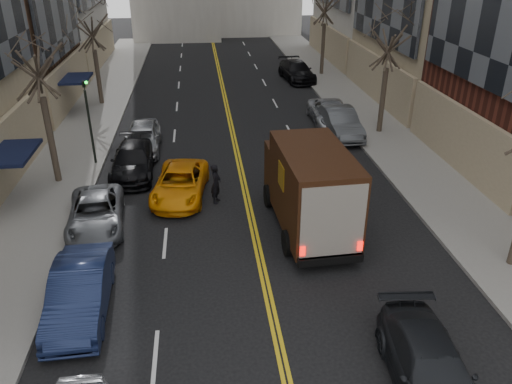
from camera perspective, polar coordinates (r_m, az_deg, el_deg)
sidewalk_left at (r=32.09m, az=-19.17°, el=6.45°), size 4.00×66.00×0.15m
sidewalk_right at (r=33.14m, az=13.05°, el=7.86°), size 4.00×66.00×0.15m
tree_lf_mid at (r=23.89m, az=-24.25°, el=15.39°), size 3.20×3.20×8.91m
tree_lf_far at (r=36.48m, az=-18.48°, el=18.54°), size 3.20×3.20×8.12m
tree_rt_mid at (r=29.86m, az=15.17°, el=17.71°), size 3.20×3.20×8.32m
traffic_signal at (r=26.26m, az=-18.63°, el=8.58°), size 0.29×0.26×4.70m
ups_truck at (r=19.48m, az=6.09°, el=0.43°), size 2.90×6.59×3.55m
observer_sedan at (r=14.05m, az=19.31°, el=-18.62°), size 2.28×4.85×1.37m
taxi at (r=22.66m, az=-8.66°, el=1.01°), size 2.79×4.99×1.32m
pedestrian at (r=21.87m, az=-4.60°, el=0.96°), size 0.61×0.76×1.80m
parked_lf_b at (r=16.48m, az=-19.49°, el=-10.68°), size 1.78×4.66×1.52m
parked_lf_c at (r=20.99m, az=-17.84°, el=-2.31°), size 2.60×4.78×1.27m
parked_lf_d at (r=25.38m, az=-13.87°, el=3.52°), size 2.04×4.94×1.43m
parked_lf_e at (r=28.19m, az=-12.82°, el=6.13°), size 1.88×4.64×1.58m
parked_rt_a at (r=30.21m, az=9.56°, el=7.85°), size 1.82×4.97×1.63m
parked_rt_b at (r=32.24m, az=8.52°, el=8.92°), size 2.55×5.17×1.41m
parked_rt_c at (r=42.88m, az=4.69°, el=13.62°), size 2.71×5.56×1.56m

